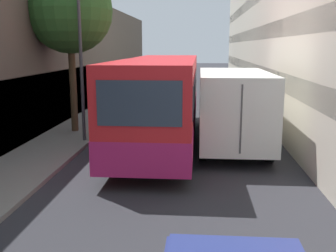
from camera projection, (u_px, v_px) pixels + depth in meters
ground_plane at (177, 148)px, 14.18m from camera, size 150.00×150.00×0.00m
sidewalk_left at (57, 144)px, 14.51m from camera, size 2.27×60.00×0.12m
building_right_apartment at (331, 17)px, 12.88m from camera, size 2.40×60.00×9.17m
bus at (162, 99)px, 14.82m from camera, size 2.54×11.08×3.18m
box_truck at (231, 104)px, 14.60m from camera, size 2.33×7.44×2.75m
panel_van at (166, 85)px, 26.64m from camera, size 1.96×4.75×1.93m
street_lamp at (79, 20)px, 14.05m from camera, size 0.36×0.80×6.27m
street_tree_left at (69, 11)px, 15.65m from camera, size 3.43×3.43×6.63m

